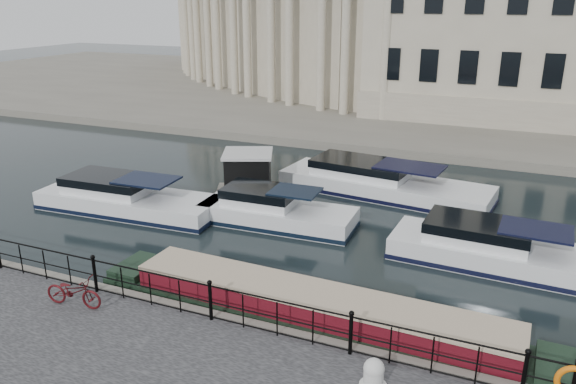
% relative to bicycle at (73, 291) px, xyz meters
% --- Properties ---
extents(ground_plane, '(160.00, 160.00, 0.00)m').
position_rel_bicycle_xyz_m(ground_plane, '(3.99, 3.16, -1.02)').
color(ground_plane, black).
rests_on(ground_plane, ground).
extents(far_bank, '(120.00, 42.00, 0.55)m').
position_rel_bicycle_xyz_m(far_bank, '(3.99, 42.16, -0.74)').
color(far_bank, '#6B665B').
rests_on(far_bank, ground_plane).
extents(railing, '(24.14, 0.14, 1.22)m').
position_rel_bicycle_xyz_m(railing, '(3.99, 0.91, 0.18)').
color(railing, black).
rests_on(railing, near_quay).
extents(civic_building, '(53.55, 31.84, 16.85)m').
position_rel_bicycle_xyz_m(civic_building, '(2.99, 37.87, 6.02)').
color(civic_building, '#ADA38C').
rests_on(civic_building, far_bank).
extents(bicycle, '(1.84, 0.82, 0.94)m').
position_rel_bicycle_xyz_m(bicycle, '(0.00, 0.00, 0.00)').
color(bicycle, '#470C10').
rests_on(bicycle, near_quay).
extents(mooring_bollard, '(0.64, 0.64, 0.72)m').
position_rel_bicycle_xyz_m(mooring_bollard, '(8.85, -0.09, -0.13)').
color(mooring_bollard, silver).
rests_on(mooring_bollard, near_quay).
extents(life_ring_post, '(0.82, 0.21, 1.34)m').
position_rel_bicycle_xyz_m(life_ring_post, '(12.94, 0.59, 0.37)').
color(life_ring_post, black).
rests_on(life_ring_post, near_quay).
extents(narrowboat, '(13.93, 2.27, 1.51)m').
position_rel_bicycle_xyz_m(narrowboat, '(6.53, 2.39, -0.65)').
color(narrowboat, black).
rests_on(narrowboat, ground_plane).
extents(harbour_hut, '(3.88, 3.60, 2.19)m').
position_rel_bicycle_xyz_m(harbour_hut, '(-0.47, 11.98, -0.06)').
color(harbour_hut, '#6B665B').
rests_on(harbour_hut, ground_plane).
extents(cabin_cruisers, '(23.76, 10.20, 1.99)m').
position_rel_bicycle_xyz_m(cabin_cruisers, '(3.55, 10.64, -0.65)').
color(cabin_cruisers, white).
rests_on(cabin_cruisers, ground_plane).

